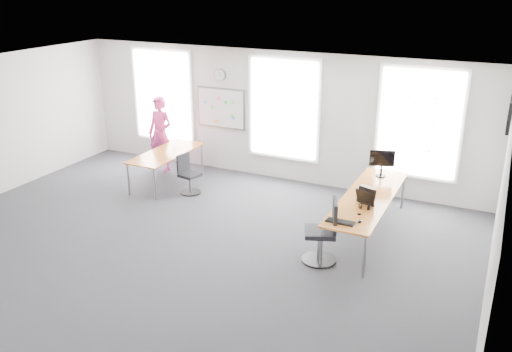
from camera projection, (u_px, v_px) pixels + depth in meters
The scene contains 22 objects.
floor at pixel (181, 247), 9.66m from camera, with size 10.00×10.00×0.00m, color #252429.
ceiling at pixel (172, 79), 8.61m from camera, with size 10.00×10.00×0.00m, color white.
wall_back at pixel (272, 116), 12.52m from camera, with size 10.00×10.00×0.00m, color silver.
wall_right at pixel (497, 223), 7.12m from camera, with size 10.00×10.00×0.00m, color silver.
window_left at pixel (163, 96), 13.63m from camera, with size 1.60×0.06×2.20m, color white.
window_mid at pixel (284, 109), 12.30m from camera, with size 1.60×0.06×2.20m, color white.
window_right at pixel (419, 124), 11.09m from camera, with size 1.60×0.06×2.20m, color white.
desk_right at pixel (368, 199), 9.89m from camera, with size 0.84×3.16×0.77m.
desk_left at pixel (166, 155), 12.40m from camera, with size 0.83×2.07×0.75m.
chair_right at pixel (324, 235), 9.04m from camera, with size 0.65×0.65×1.11m.
chair_left at pixel (188, 176), 11.97m from camera, with size 0.47×0.47×0.88m.
person at pixel (160, 134), 13.20m from camera, with size 0.67×0.44×1.84m, color #CF337D.
whiteboard at pixel (221, 108), 13.02m from camera, with size 1.20×0.03×0.90m, color white.
wall_clock at pixel (220, 75), 12.74m from camera, with size 0.30×0.30×0.04m, color gray.
tv at pixel (510, 114), 9.40m from camera, with size 0.06×0.90×0.55m, color black.
keyboard at pixel (340, 222), 8.83m from camera, with size 0.48×0.17×0.02m, color black.
mouse at pixel (360, 221), 8.82m from camera, with size 0.07×0.12×0.04m, color black.
lens_cap at pixel (359, 214), 9.13m from camera, with size 0.07×0.07×0.01m, color black.
headphones at pixel (364, 207), 9.32m from camera, with size 0.19×0.10×0.11m.
laptop_sleeve at pixel (366, 197), 9.48m from camera, with size 0.36×0.29×0.29m.
paper_stack at pixel (366, 190), 10.03m from camera, with size 0.30×0.22×0.10m, color beige.
monitor at pixel (382, 161), 10.73m from camera, with size 0.48×0.20×0.55m.
Camera 1 is at (4.91, -7.19, 4.57)m, focal length 38.00 mm.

